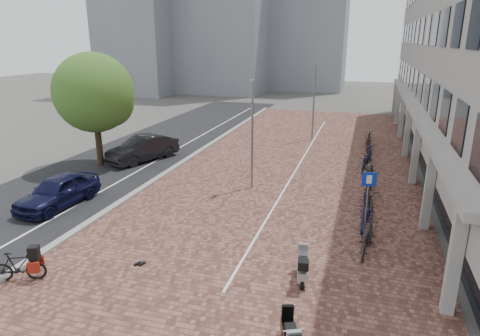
% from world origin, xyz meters
% --- Properties ---
extents(ground, '(140.00, 140.00, 0.00)m').
position_xyz_m(ground, '(0.00, 0.00, 0.00)').
color(ground, '#474442').
rests_on(ground, ground).
extents(plaza_brick, '(14.50, 42.00, 0.04)m').
position_xyz_m(plaza_brick, '(2.00, 12.00, 0.01)').
color(plaza_brick, brown).
rests_on(plaza_brick, ground).
extents(street_asphalt, '(8.00, 50.00, 0.03)m').
position_xyz_m(street_asphalt, '(-9.00, 12.00, 0.01)').
color(street_asphalt, black).
rests_on(street_asphalt, ground).
extents(curb, '(0.35, 42.00, 0.14)m').
position_xyz_m(curb, '(-5.10, 12.00, 0.07)').
color(curb, gray).
rests_on(curb, ground).
extents(lane_line, '(0.12, 44.00, 0.00)m').
position_xyz_m(lane_line, '(-7.00, 12.00, 0.02)').
color(lane_line, white).
rests_on(lane_line, street_asphalt).
extents(parking_line, '(0.10, 30.00, 0.00)m').
position_xyz_m(parking_line, '(2.20, 12.00, 0.04)').
color(parking_line, white).
rests_on(parking_line, plaza_brick).
extents(car_navy, '(2.14, 4.57, 1.51)m').
position_xyz_m(car_navy, '(-7.74, 1.53, 0.76)').
color(car_navy, black).
rests_on(car_navy, ground).
extents(car_dark, '(3.44, 5.26, 1.64)m').
position_xyz_m(car_dark, '(-7.85, 9.74, 0.82)').
color(car_dark, black).
rests_on(car_dark, ground).
extents(hero_bike, '(1.80, 1.15, 1.23)m').
position_xyz_m(hero_bike, '(-4.50, -4.29, 0.55)').
color(hero_bike, black).
rests_on(hero_bike, ground).
extents(shoes, '(0.43, 0.39, 0.09)m').
position_xyz_m(shoes, '(-1.21, -2.28, 0.05)').
color(shoes, black).
rests_on(shoes, ground).
extents(scooter_front, '(0.73, 1.64, 1.09)m').
position_xyz_m(scooter_front, '(4.47, -1.50, 0.54)').
color(scooter_front, '#A5A5AA').
rests_on(scooter_front, ground).
extents(scooter_mid, '(0.94, 1.57, 1.03)m').
position_xyz_m(scooter_mid, '(4.69, -4.92, 0.52)').
color(scooter_mid, black).
rests_on(scooter_mid, ground).
extents(parking_sign, '(0.56, 0.16, 2.73)m').
position_xyz_m(parking_sign, '(6.38, 2.55, 1.86)').
color(parking_sign, slate).
rests_on(parking_sign, ground).
extents(lamp_near, '(0.12, 0.12, 5.71)m').
position_xyz_m(lamp_near, '(0.44, 6.73, 2.85)').
color(lamp_near, slate).
rests_on(lamp_near, ground).
extents(lamp_far, '(0.12, 0.12, 5.95)m').
position_xyz_m(lamp_far, '(2.03, 18.97, 2.97)').
color(lamp_far, slate).
rests_on(lamp_far, ground).
extents(street_tree, '(4.83, 4.83, 7.03)m').
position_xyz_m(street_tree, '(-9.77, 8.08, 4.47)').
color(street_tree, '#382619').
rests_on(street_tree, ground).
extents(bike_row, '(1.20, 20.41, 1.05)m').
position_xyz_m(bike_row, '(6.42, 10.20, 0.52)').
color(bike_row, black).
rests_on(bike_row, ground).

